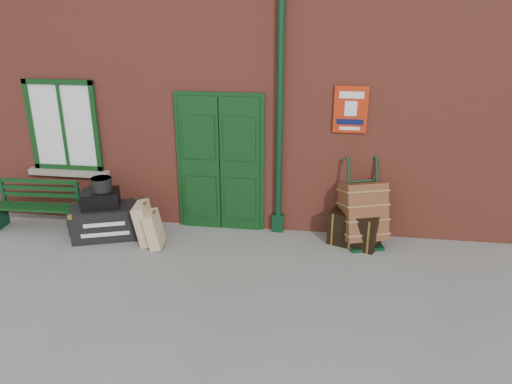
% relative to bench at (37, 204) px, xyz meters
% --- Properties ---
extents(ground, '(80.00, 80.00, 0.00)m').
position_rel_bench_xyz_m(ground, '(3.29, -0.98, -0.42)').
color(ground, gray).
rests_on(ground, ground).
extents(station_building, '(10.30, 4.30, 4.36)m').
position_rel_bench_xyz_m(station_building, '(3.29, 2.51, 1.74)').
color(station_building, '#984231').
rests_on(station_building, ground).
extents(bench, '(1.38, 0.48, 0.85)m').
position_rel_bench_xyz_m(bench, '(0.00, 0.00, 0.00)').
color(bench, '#0F3714').
rests_on(bench, ground).
extents(houdini_trunk, '(1.17, 0.88, 0.52)m').
position_rel_bench_xyz_m(houdini_trunk, '(1.24, -0.13, -0.17)').
color(houdini_trunk, black).
rests_on(houdini_trunk, ground).
extents(strongbox, '(0.68, 0.58, 0.26)m').
position_rel_bench_xyz_m(strongbox, '(1.19, -0.13, 0.22)').
color(strongbox, black).
rests_on(strongbox, houdini_trunk).
extents(hatbox, '(0.40, 0.40, 0.21)m').
position_rel_bench_xyz_m(hatbox, '(1.22, -0.10, 0.46)').
color(hatbox, black).
rests_on(hatbox, strongbox).
extents(suitcase_back, '(0.34, 0.49, 0.66)m').
position_rel_bench_xyz_m(suitcase_back, '(1.93, -0.26, -0.09)').
color(suitcase_back, tan).
rests_on(suitcase_back, ground).
extents(suitcase_front, '(0.31, 0.44, 0.57)m').
position_rel_bench_xyz_m(suitcase_front, '(2.11, -0.36, -0.14)').
color(suitcase_front, tan).
rests_on(suitcase_front, ground).
extents(porter_trolley, '(0.83, 0.86, 1.32)m').
position_rel_bench_xyz_m(porter_trolley, '(5.27, 0.25, 0.09)').
color(porter_trolley, '#0D371F').
rests_on(porter_trolley, ground).
extents(dark_trunk, '(0.86, 0.72, 0.53)m').
position_rel_bench_xyz_m(dark_trunk, '(5.17, 0.19, -0.16)').
color(dark_trunk, black).
rests_on(dark_trunk, ground).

